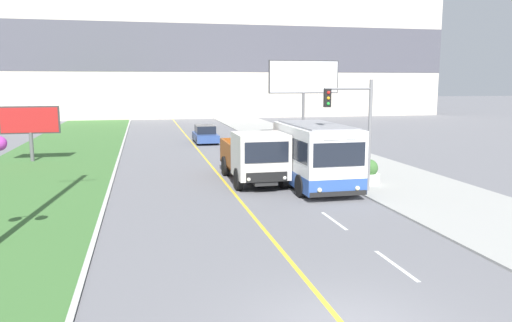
{
  "coord_description": "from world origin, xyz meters",
  "views": [
    {
      "loc": [
        -3.92,
        -8.77,
        5.01
      ],
      "look_at": [
        1.1,
        13.4,
        1.4
      ],
      "focal_mm": 35.0,
      "sensor_mm": 36.0,
      "label": 1
    }
  ],
  "objects_px": {
    "city_bus": "(315,156)",
    "traffic_light_mast": "(355,121)",
    "car_distant": "(205,135)",
    "billboard_large": "(304,79)",
    "planter_round_second": "(336,158)",
    "planter_round_near": "(369,173)",
    "billboard_small": "(30,122)",
    "dump_truck": "(257,158)"
  },
  "relations": [
    {
      "from": "billboard_small",
      "to": "planter_round_near",
      "type": "distance_m",
      "value": 21.19
    },
    {
      "from": "car_distant",
      "to": "dump_truck",
      "type": "bearing_deg",
      "value": -88.85
    },
    {
      "from": "billboard_large",
      "to": "billboard_small",
      "type": "relative_size",
      "value": 1.95
    },
    {
      "from": "traffic_light_mast",
      "to": "car_distant",
      "type": "bearing_deg",
      "value": 101.73
    },
    {
      "from": "planter_round_second",
      "to": "billboard_small",
      "type": "bearing_deg",
      "value": 158.72
    },
    {
      "from": "billboard_small",
      "to": "planter_round_near",
      "type": "height_order",
      "value": "billboard_small"
    },
    {
      "from": "city_bus",
      "to": "traffic_light_mast",
      "type": "relative_size",
      "value": 1.17
    },
    {
      "from": "city_bus",
      "to": "car_distant",
      "type": "height_order",
      "value": "city_bus"
    },
    {
      "from": "car_distant",
      "to": "traffic_light_mast",
      "type": "bearing_deg",
      "value": -78.27
    },
    {
      "from": "billboard_large",
      "to": "billboard_small",
      "type": "bearing_deg",
      "value": -155.26
    },
    {
      "from": "city_bus",
      "to": "car_distant",
      "type": "distance_m",
      "value": 19.34
    },
    {
      "from": "dump_truck",
      "to": "planter_round_second",
      "type": "distance_m",
      "value": 6.4
    },
    {
      "from": "traffic_light_mast",
      "to": "city_bus",
      "type": "bearing_deg",
      "value": 135.08
    },
    {
      "from": "car_distant",
      "to": "traffic_light_mast",
      "type": "xyz_separation_m",
      "value": [
        4.25,
        -20.47,
        2.6
      ]
    },
    {
      "from": "billboard_small",
      "to": "planter_round_second",
      "type": "height_order",
      "value": "billboard_small"
    },
    {
      "from": "billboard_large",
      "to": "planter_round_near",
      "type": "height_order",
      "value": "billboard_large"
    },
    {
      "from": "traffic_light_mast",
      "to": "billboard_small",
      "type": "xyz_separation_m",
      "value": [
        -16.2,
        12.98,
        -0.77
      ]
    },
    {
      "from": "dump_truck",
      "to": "car_distant",
      "type": "bearing_deg",
      "value": 91.15
    },
    {
      "from": "city_bus",
      "to": "billboard_large",
      "type": "relative_size",
      "value": 0.86
    },
    {
      "from": "traffic_light_mast",
      "to": "planter_round_near",
      "type": "relative_size",
      "value": 4.24
    },
    {
      "from": "car_distant",
      "to": "planter_round_second",
      "type": "height_order",
      "value": "car_distant"
    },
    {
      "from": "planter_round_near",
      "to": "billboard_large",
      "type": "bearing_deg",
      "value": 80.46
    },
    {
      "from": "city_bus",
      "to": "billboard_small",
      "type": "relative_size",
      "value": 1.68
    },
    {
      "from": "city_bus",
      "to": "billboard_large",
      "type": "xyz_separation_m",
      "value": [
        6.39,
        21.4,
        3.73
      ]
    },
    {
      "from": "city_bus",
      "to": "billboard_large",
      "type": "distance_m",
      "value": 22.64
    },
    {
      "from": "traffic_light_mast",
      "to": "planter_round_second",
      "type": "xyz_separation_m",
      "value": [
        1.58,
        6.05,
        -2.64
      ]
    },
    {
      "from": "dump_truck",
      "to": "billboard_small",
      "type": "relative_size",
      "value": 1.85
    },
    {
      "from": "car_distant",
      "to": "billboard_large",
      "type": "relative_size",
      "value": 0.62
    },
    {
      "from": "traffic_light_mast",
      "to": "billboard_small",
      "type": "height_order",
      "value": "traffic_light_mast"
    },
    {
      "from": "planter_round_second",
      "to": "planter_round_near",
      "type": "bearing_deg",
      "value": -91.74
    },
    {
      "from": "city_bus",
      "to": "traffic_light_mast",
      "type": "height_order",
      "value": "traffic_light_mast"
    },
    {
      "from": "dump_truck",
      "to": "billboard_large",
      "type": "distance_m",
      "value": 22.22
    },
    {
      "from": "traffic_light_mast",
      "to": "billboard_large",
      "type": "distance_m",
      "value": 23.39
    },
    {
      "from": "billboard_large",
      "to": "car_distant",
      "type": "bearing_deg",
      "value": -166.11
    },
    {
      "from": "dump_truck",
      "to": "city_bus",
      "type": "bearing_deg",
      "value": -29.56
    },
    {
      "from": "city_bus",
      "to": "planter_round_near",
      "type": "bearing_deg",
      "value": 0.78
    },
    {
      "from": "traffic_light_mast",
      "to": "planter_round_second",
      "type": "bearing_deg",
      "value": 75.39
    },
    {
      "from": "car_distant",
      "to": "traffic_light_mast",
      "type": "distance_m",
      "value": 21.06
    },
    {
      "from": "city_bus",
      "to": "dump_truck",
      "type": "relative_size",
      "value": 0.91
    },
    {
      "from": "traffic_light_mast",
      "to": "billboard_small",
      "type": "distance_m",
      "value": 20.77
    },
    {
      "from": "traffic_light_mast",
      "to": "planter_round_near",
      "type": "bearing_deg",
      "value": 44.25
    },
    {
      "from": "dump_truck",
      "to": "planter_round_second",
      "type": "bearing_deg",
      "value": 30.74
    }
  ]
}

